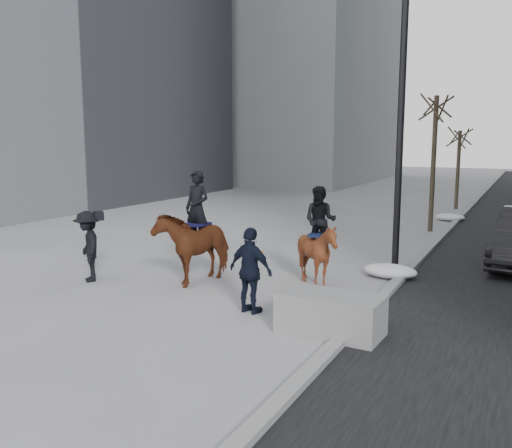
% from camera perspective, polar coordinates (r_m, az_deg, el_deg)
% --- Properties ---
extents(ground, '(120.00, 120.00, 0.00)m').
position_cam_1_polar(ground, '(12.11, -2.61, -7.82)').
color(ground, gray).
rests_on(ground, ground).
extents(curb, '(0.25, 90.00, 0.12)m').
position_cam_1_polar(curb, '(20.54, 18.99, -1.15)').
color(curb, gray).
rests_on(curb, ground).
extents(building_left, '(12.00, 26.00, 20.00)m').
position_cam_1_polar(building_left, '(32.53, -24.91, 19.71)').
color(building_left, '#595960').
rests_on(building_left, ground).
extents(planter, '(1.89, 1.01, 0.74)m').
position_cam_1_polar(planter, '(9.98, 7.84, -9.38)').
color(planter, gray).
rests_on(planter, ground).
extents(tree_near, '(1.20, 1.20, 5.64)m').
position_cam_1_polar(tree_near, '(21.44, 18.20, 6.71)').
color(tree_near, '#352C1F').
rests_on(tree_near, ground).
extents(tree_far, '(1.20, 1.20, 4.33)m').
position_cam_1_polar(tree_far, '(28.90, 20.51, 5.77)').
color(tree_far, '#392E22').
rests_on(tree_far, ground).
extents(mounted_left, '(1.22, 2.22, 2.73)m').
position_cam_1_polar(mounted_left, '(13.48, -6.47, -1.70)').
color(mounted_left, '#4D280F').
rests_on(mounted_left, ground).
extents(mounted_right, '(1.41, 1.55, 2.39)m').
position_cam_1_polar(mounted_right, '(12.96, 6.55, -2.39)').
color(mounted_right, '#4F200F').
rests_on(mounted_right, ground).
extents(feeder, '(1.09, 0.95, 1.75)m').
position_cam_1_polar(feeder, '(10.91, -0.56, -4.92)').
color(feeder, black).
rests_on(feeder, ground).
extents(camera_crew, '(1.29, 1.22, 1.75)m').
position_cam_1_polar(camera_crew, '(13.96, -17.25, -2.22)').
color(camera_crew, black).
rests_on(camera_crew, ground).
extents(lamppost, '(0.25, 1.18, 9.09)m').
position_cam_1_polar(lamppost, '(14.78, 15.09, 14.48)').
color(lamppost, black).
rests_on(lamppost, ground).
extents(snow_piles, '(1.35, 11.66, 0.34)m').
position_cam_1_polar(snow_piles, '(18.61, 17.19, -1.75)').
color(snow_piles, white).
rests_on(snow_piles, ground).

